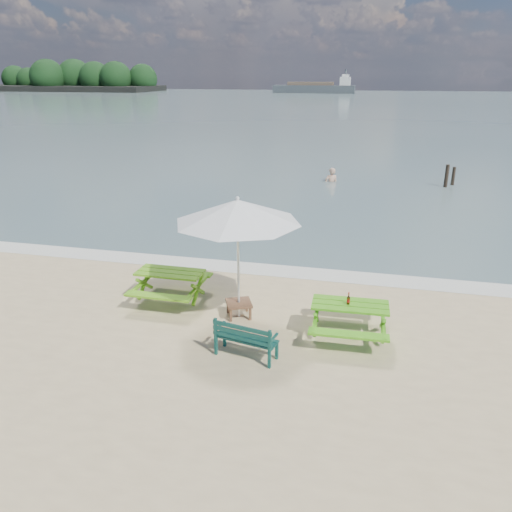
% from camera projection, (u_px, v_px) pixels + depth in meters
% --- Properties ---
extents(sea, '(300.00, 300.00, 0.00)m').
position_uv_depth(sea, '(364.00, 105.00, 87.59)').
color(sea, slate).
rests_on(sea, ground).
extents(foam_strip, '(22.00, 0.90, 0.01)m').
position_uv_depth(foam_strip, '(274.00, 270.00, 14.15)').
color(foam_strip, silver).
rests_on(foam_strip, ground).
extents(island_headland, '(90.00, 22.00, 7.60)m').
position_uv_depth(island_headland, '(22.00, 80.00, 160.48)').
color(island_headland, black).
rests_on(island_headland, ground).
extents(picnic_table_left, '(1.61, 1.79, 0.77)m').
position_uv_depth(picnic_table_left, '(171.00, 286.00, 12.18)').
color(picnic_table_left, '#5CA018').
rests_on(picnic_table_left, ground).
extents(picnic_table_right, '(1.64, 1.81, 0.76)m').
position_uv_depth(picnic_table_right, '(349.00, 321.00, 10.51)').
color(picnic_table_right, '#489D17').
rests_on(picnic_table_right, ground).
extents(park_bench, '(1.30, 0.66, 0.76)m').
position_uv_depth(park_bench, '(246.00, 346.00, 9.78)').
color(park_bench, '#0E3B35').
rests_on(park_bench, ground).
extents(side_table, '(0.73, 0.73, 0.36)m').
position_uv_depth(side_table, '(239.00, 309.00, 11.43)').
color(side_table, brown).
rests_on(side_table, ground).
extents(patio_umbrella, '(3.67, 3.67, 2.75)m').
position_uv_depth(patio_umbrella, '(238.00, 211.00, 10.63)').
color(patio_umbrella, silver).
rests_on(patio_umbrella, ground).
extents(beer_bottle, '(0.07, 0.07, 0.26)m').
position_uv_depth(beer_bottle, '(348.00, 300.00, 10.33)').
color(beer_bottle, brown).
rests_on(beer_bottle, picnic_table_right).
extents(swimmer, '(0.79, 0.66, 1.86)m').
position_uv_depth(swimmer, '(331.00, 186.00, 25.85)').
color(swimmer, tan).
rests_on(swimmer, ground).
extents(mooring_pilings, '(0.57, 0.77, 1.31)m').
position_uv_depth(mooring_pilings, '(449.00, 178.00, 24.56)').
color(mooring_pilings, black).
rests_on(mooring_pilings, ground).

